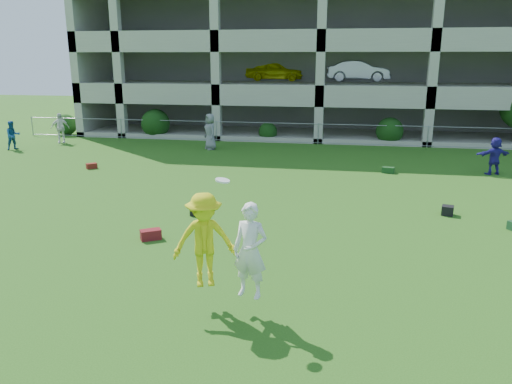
% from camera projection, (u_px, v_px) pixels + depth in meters
% --- Properties ---
extents(ground, '(100.00, 100.00, 0.00)m').
position_uv_depth(ground, '(264.00, 294.00, 10.55)').
color(ground, '#235114').
rests_on(ground, ground).
extents(bystander_a, '(0.92, 0.95, 1.54)m').
position_uv_depth(bystander_a, '(13.00, 135.00, 26.70)').
color(bystander_a, '#1D4B86').
rests_on(bystander_a, ground).
extents(bystander_b, '(1.10, 0.80, 1.74)m').
position_uv_depth(bystander_b, '(60.00, 128.00, 28.72)').
color(bystander_b, silver).
rests_on(bystander_b, ground).
extents(bystander_c, '(1.05, 1.11, 1.92)m').
position_uv_depth(bystander_c, '(210.00, 132.00, 26.74)').
color(bystander_c, slate).
rests_on(bystander_c, ground).
extents(bystander_d, '(1.55, 0.90, 1.59)m').
position_uv_depth(bystander_d, '(495.00, 156.00, 21.06)').
color(bystander_d, navy).
rests_on(bystander_d, ground).
extents(bag_red_a, '(0.63, 0.55, 0.28)m').
position_uv_depth(bag_red_a, '(151.00, 235.00, 13.67)').
color(bag_red_a, '#601310').
rests_on(bag_red_a, ground).
extents(bag_black_b, '(0.45, 0.33, 0.22)m').
position_uv_depth(bag_black_b, '(197.00, 213.00, 15.68)').
color(bag_black_b, black).
rests_on(bag_black_b, ground).
extents(crate_d, '(0.42, 0.42, 0.30)m').
position_uv_depth(crate_d, '(448.00, 210.00, 15.77)').
color(crate_d, black).
rests_on(crate_d, ground).
extents(bag_red_f, '(0.52, 0.51, 0.24)m').
position_uv_depth(bag_red_f, '(92.00, 166.00, 22.33)').
color(bag_red_f, '#59170F').
rests_on(bag_red_f, ground).
extents(bag_green_g, '(0.55, 0.40, 0.25)m').
position_uv_depth(bag_green_g, '(388.00, 170.00, 21.51)').
color(bag_green_g, '#163C19').
rests_on(bag_green_g, ground).
extents(frisbee_contest, '(1.99, 1.07, 2.32)m').
position_uv_depth(frisbee_contest, '(216.00, 243.00, 9.56)').
color(frisbee_contest, yellow).
rests_on(frisbee_contest, ground).
extents(parking_garage, '(30.00, 14.00, 12.00)m').
position_uv_depth(parking_garage, '(328.00, 40.00, 35.28)').
color(parking_garage, '#9E998C').
rests_on(parking_garage, ground).
extents(fence, '(36.06, 0.06, 1.20)m').
position_uv_depth(fence, '(318.00, 133.00, 28.43)').
color(fence, gray).
rests_on(fence, ground).
extents(shrub_row, '(34.38, 2.52, 3.50)m').
position_uv_depth(shrub_row, '(401.00, 118.00, 28.08)').
color(shrub_row, '#163D11').
rests_on(shrub_row, ground).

